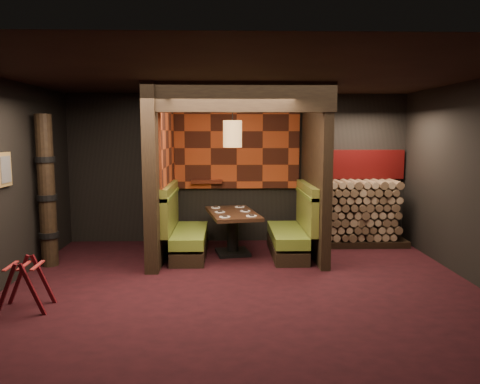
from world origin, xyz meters
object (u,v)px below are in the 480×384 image
object	(u,v)px
pendant_lamp	(233,134)
firewood_stack	(360,213)
booth_bench_left	(184,233)
booth_bench_right	(293,232)
dining_table	(233,225)
luggage_rack	(25,283)
totem_column	(47,192)

from	to	relation	value
pendant_lamp	firewood_stack	xyz separation A→B (m)	(2.40, 0.68, -1.48)
booth_bench_left	booth_bench_right	size ratio (longest dim) A/B	1.00
booth_bench_left	firewood_stack	size ratio (longest dim) A/B	0.92
booth_bench_left	firewood_stack	xyz separation A→B (m)	(3.25, 0.70, 0.21)
pendant_lamp	dining_table	bearing A→B (deg)	90.00
dining_table	firewood_stack	distance (m)	2.48
dining_table	luggage_rack	distance (m)	3.56
dining_table	pendant_lamp	xyz separation A→B (m)	(0.00, -0.05, 1.58)
booth_bench_left	totem_column	distance (m)	2.30
booth_bench_right	pendant_lamp	xyz separation A→B (m)	(-1.05, 0.02, 1.69)
booth_bench_right	dining_table	distance (m)	1.06
booth_bench_right	dining_table	size ratio (longest dim) A/B	1.04
dining_table	totem_column	world-z (taller)	totem_column
booth_bench_right	totem_column	distance (m)	4.10
booth_bench_right	pendant_lamp	bearing A→B (deg)	178.96
booth_bench_left	firewood_stack	bearing A→B (deg)	12.17
dining_table	totem_column	size ratio (longest dim) A/B	0.64
pendant_lamp	totem_column	world-z (taller)	pendant_lamp
booth_bench_left	booth_bench_right	xyz separation A→B (m)	(1.89, 0.00, 0.00)
pendant_lamp	totem_column	xyz separation A→B (m)	(-2.93, -0.57, -0.91)
pendant_lamp	totem_column	bearing A→B (deg)	-169.02
booth_bench_right	luggage_rack	bearing A→B (deg)	-145.60
luggage_rack	totem_column	world-z (taller)	totem_column
booth_bench_right	dining_table	world-z (taller)	booth_bench_right
luggage_rack	pendant_lamp	bearing A→B (deg)	44.35
booth_bench_right	pendant_lamp	distance (m)	1.99
booth_bench_left	totem_column	xyz separation A→B (m)	(-2.09, -0.55, 0.79)
pendant_lamp	totem_column	distance (m)	3.12
dining_table	firewood_stack	xyz separation A→B (m)	(2.40, 0.63, 0.10)
booth_bench_left	totem_column	world-z (taller)	totem_column
totem_column	dining_table	bearing A→B (deg)	11.91
totem_column	pendant_lamp	bearing A→B (deg)	10.98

